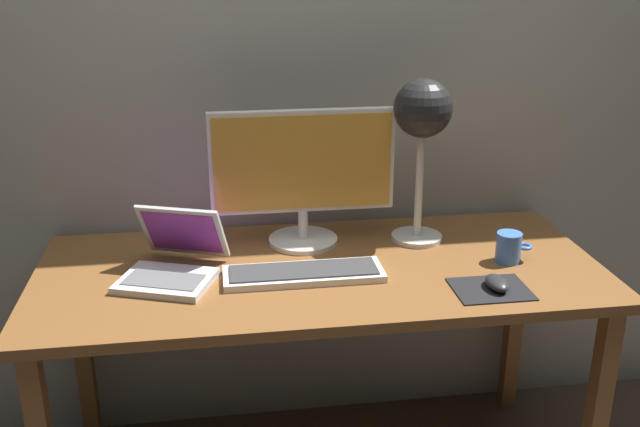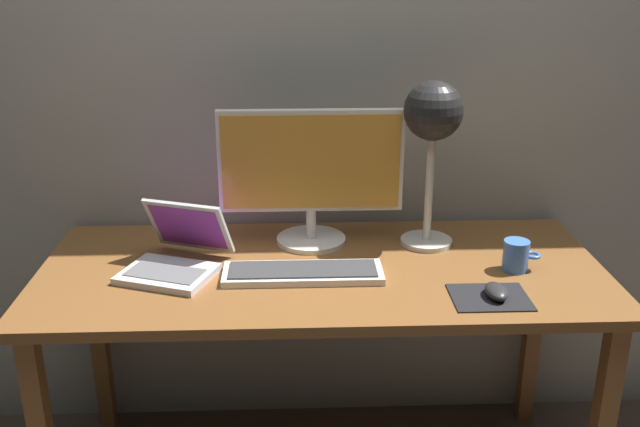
{
  "view_description": "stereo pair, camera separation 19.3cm",
  "coord_description": "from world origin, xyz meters",
  "px_view_note": "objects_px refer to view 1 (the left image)",
  "views": [
    {
      "loc": [
        -0.27,
        -1.85,
        1.59
      ],
      "look_at": [
        -0.01,
        -0.05,
        0.92
      ],
      "focal_mm": 40.39,
      "sensor_mm": 36.0,
      "label": 1
    },
    {
      "loc": [
        -0.08,
        -1.87,
        1.59
      ],
      "look_at": [
        -0.01,
        -0.05,
        0.92
      ],
      "focal_mm": 40.39,
      "sensor_mm": 36.0,
      "label": 2
    }
  ],
  "objects_px": {
    "desk_lamp": "(423,120)",
    "monitor": "(303,171)",
    "keyboard_main": "(304,273)",
    "laptop": "(174,257)",
    "mouse": "(497,283)",
    "coffee_mug": "(509,247)"
  },
  "relations": [
    {
      "from": "desk_lamp",
      "to": "monitor",
      "type": "bearing_deg",
      "value": 175.74
    },
    {
      "from": "keyboard_main",
      "to": "laptop",
      "type": "relative_size",
      "value": 1.28
    },
    {
      "from": "keyboard_main",
      "to": "mouse",
      "type": "height_order",
      "value": "mouse"
    },
    {
      "from": "keyboard_main",
      "to": "desk_lamp",
      "type": "height_order",
      "value": "desk_lamp"
    },
    {
      "from": "monitor",
      "to": "coffee_mug",
      "type": "xyz_separation_m",
      "value": [
        0.57,
        -0.23,
        -0.19
      ]
    },
    {
      "from": "monitor",
      "to": "coffee_mug",
      "type": "relative_size",
      "value": 5.14
    },
    {
      "from": "monitor",
      "to": "keyboard_main",
      "type": "relative_size",
      "value": 1.25
    },
    {
      "from": "monitor",
      "to": "desk_lamp",
      "type": "xyz_separation_m",
      "value": [
        0.35,
        -0.03,
        0.15
      ]
    },
    {
      "from": "mouse",
      "to": "coffee_mug",
      "type": "relative_size",
      "value": 0.9
    },
    {
      "from": "monitor",
      "to": "desk_lamp",
      "type": "height_order",
      "value": "desk_lamp"
    },
    {
      "from": "laptop",
      "to": "mouse",
      "type": "xyz_separation_m",
      "value": [
        0.85,
        -0.22,
        -0.03
      ]
    },
    {
      "from": "monitor",
      "to": "mouse",
      "type": "distance_m",
      "value": 0.65
    },
    {
      "from": "monitor",
      "to": "coffee_mug",
      "type": "distance_m",
      "value": 0.64
    },
    {
      "from": "keyboard_main",
      "to": "desk_lamp",
      "type": "distance_m",
      "value": 0.57
    },
    {
      "from": "desk_lamp",
      "to": "mouse",
      "type": "bearing_deg",
      "value": -72.95
    },
    {
      "from": "laptop",
      "to": "desk_lamp",
      "type": "bearing_deg",
      "value": 11.74
    },
    {
      "from": "mouse",
      "to": "desk_lamp",
      "type": "bearing_deg",
      "value": 107.05
    },
    {
      "from": "keyboard_main",
      "to": "mouse",
      "type": "bearing_deg",
      "value": -16.86
    },
    {
      "from": "mouse",
      "to": "coffee_mug",
      "type": "bearing_deg",
      "value": 59.22
    },
    {
      "from": "laptop",
      "to": "coffee_mug",
      "type": "xyz_separation_m",
      "value": [
        0.95,
        -0.05,
        -0.01
      ]
    },
    {
      "from": "desk_lamp",
      "to": "coffee_mug",
      "type": "bearing_deg",
      "value": -43.05
    },
    {
      "from": "keyboard_main",
      "to": "desk_lamp",
      "type": "relative_size",
      "value": 0.88
    }
  ]
}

